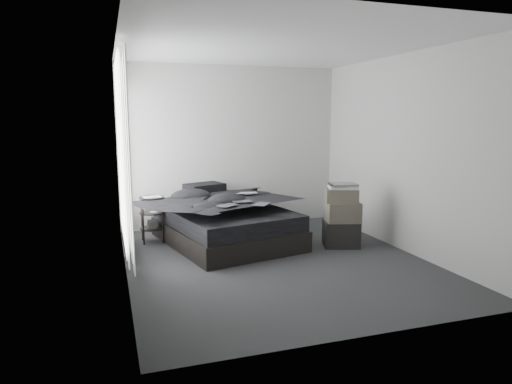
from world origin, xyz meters
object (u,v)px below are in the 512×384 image
object	(u,v)px
side_stand	(152,220)
box_lower	(341,234)
bed	(226,233)
laptop	(247,189)

from	to	relation	value
side_stand	box_lower	size ratio (longest dim) A/B	1.35
bed	laptop	world-z (taller)	laptop
bed	side_stand	bearing A→B (deg)	146.92
bed	laptop	bearing A→B (deg)	7.50
bed	side_stand	world-z (taller)	side_stand
bed	box_lower	size ratio (longest dim) A/B	4.22
side_stand	box_lower	xyz separation A→B (m)	(2.47, -1.05, -0.15)
bed	laptop	size ratio (longest dim) A/B	6.24
laptop	box_lower	bearing A→B (deg)	-29.94
laptop	side_stand	size ratio (longest dim) A/B	0.50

